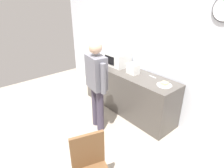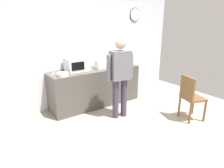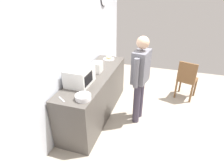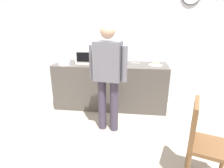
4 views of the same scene
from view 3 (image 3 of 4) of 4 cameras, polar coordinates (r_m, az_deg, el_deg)
ground_plane at (r=3.76m, az=12.73°, el=-12.55°), size 6.00×6.00×0.00m
back_wall at (r=3.53m, az=-11.84°, el=9.19°), size 5.40×0.13×2.60m
kitchen_counter at (r=3.77m, az=-5.10°, el=-3.30°), size 2.23×0.62×0.91m
microwave at (r=3.18m, az=-9.96°, el=2.52°), size 0.50×0.39×0.30m
sandwich_plate at (r=4.32m, az=-1.02°, el=7.88°), size 0.26×0.26×0.07m
salad_bowl at (r=2.77m, az=-8.91°, el=-4.02°), size 0.24×0.24×0.08m
toaster at (r=3.63m, az=-4.63°, el=5.23°), size 0.22×0.18×0.20m
fork_utensil at (r=2.85m, az=-15.32°, el=-4.59°), size 0.11×0.15×0.01m
spoon_utensil at (r=4.04m, az=-4.81°, el=6.15°), size 0.17×0.03×0.01m
person_standing at (r=3.39m, az=8.78°, el=2.87°), size 0.58×0.30×1.68m
wooden_chair at (r=4.60m, az=22.15°, el=1.59°), size 0.50×0.50×0.94m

